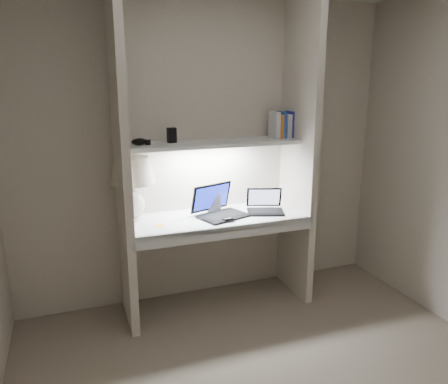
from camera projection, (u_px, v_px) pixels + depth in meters
name	position (u px, v px, depth m)	size (l,w,h in m)	color
back_wall	(206.00, 152.00, 3.65)	(3.20, 0.01, 2.50)	beige
alcove_panel_left	(122.00, 164.00, 3.16)	(0.06, 0.55, 2.50)	beige
alcove_panel_right	(299.00, 152.00, 3.65)	(0.06, 0.55, 2.50)	beige
desk	(217.00, 219.00, 3.53)	(1.40, 0.55, 0.04)	white
desk_apron	(228.00, 232.00, 3.30)	(1.46, 0.03, 0.10)	silver
shelf	(213.00, 143.00, 3.47)	(1.40, 0.36, 0.03)	silver
strip_light	(213.00, 146.00, 3.47)	(0.60, 0.04, 0.01)	white
table_lamp	(132.00, 178.00, 3.35)	(0.34, 0.34, 0.50)	white
laptop_main	(219.00, 209.00, 3.53)	(0.46, 0.43, 0.25)	black
laptop_netbook	(265.00, 206.00, 3.65)	(0.36, 0.34, 0.19)	black
speaker	(213.00, 201.00, 3.66)	(0.11, 0.08, 0.16)	silver
mouse	(228.00, 219.00, 3.39)	(0.10, 0.06, 0.04)	black
cable_coil	(260.00, 210.00, 3.68)	(0.10, 0.10, 0.01)	black
sticky_note	(160.00, 225.00, 3.31)	(0.07, 0.07, 0.00)	yellow
book_row	(283.00, 125.00, 3.67)	(0.21, 0.15, 0.22)	silver
shelf_box	(172.00, 135.00, 3.38)	(0.07, 0.05, 0.12)	black
shelf_gadget	(139.00, 142.00, 3.25)	(0.12, 0.09, 0.05)	black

